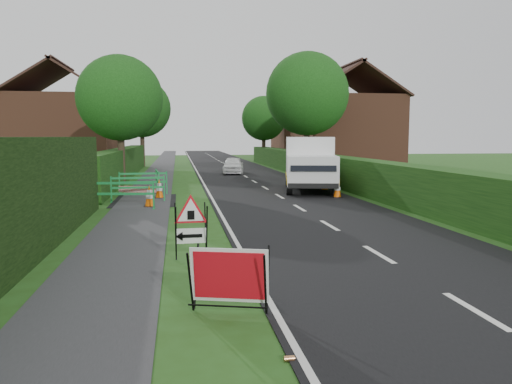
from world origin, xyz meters
TOP-DOWN VIEW (x-y plane):
  - ground at (0.00, 0.00)m, footprint 120.00×120.00m
  - road_surface at (2.50, 35.00)m, footprint 6.00×90.00m
  - footpath at (-3.00, 35.00)m, footprint 2.00×90.00m
  - hedge_west_far at (-5.00, 22.00)m, footprint 1.00×24.00m
  - hedge_east at (6.50, 16.00)m, footprint 1.20×50.00m
  - house_west at (-10.00, 30.00)m, footprint 7.50×7.40m
  - house_east_a at (11.00, 28.00)m, footprint 7.50×7.40m
  - house_east_b at (12.00, 42.00)m, footprint 7.50×7.40m
  - tree_nw at (-4.60, 18.00)m, footprint 4.40×4.40m
  - tree_ne at (6.40, 22.00)m, footprint 5.20×5.20m
  - tree_fw at (-4.60, 34.00)m, footprint 4.80×4.80m
  - tree_fe at (6.40, 38.00)m, footprint 4.20×4.20m
  - red_rect_sign at (-1.00, -2.01)m, footprint 1.23×0.94m
  - triangle_sign at (-1.49, 1.16)m, footprint 0.80×0.80m
  - works_van at (4.35, 13.62)m, footprint 3.19×5.77m
  - traffic_cone_0 at (4.78, 10.78)m, footprint 0.38×0.38m
  - traffic_cone_1 at (5.11, 13.66)m, footprint 0.38×0.38m
  - traffic_cone_2 at (5.00, 15.91)m, footprint 0.38×0.38m
  - traffic_cone_3 at (-2.72, 9.20)m, footprint 0.38×0.38m
  - traffic_cone_4 at (-2.46, 11.74)m, footprint 0.38×0.38m
  - ped_barrier_0 at (-3.53, 8.68)m, footprint 2.09×0.59m
  - ped_barrier_1 at (-3.24, 10.79)m, footprint 2.07×0.43m
  - ped_barrier_2 at (-3.19, 13.13)m, footprint 2.08×0.48m
  - ped_barrier_3 at (-2.62, 14.01)m, footprint 0.55×2.08m
  - redwhite_plank at (-3.28, 11.11)m, footprint 1.47×0.37m
  - litter_can at (-0.49, -3.64)m, footprint 0.12×0.07m
  - hatchback_car at (2.00, 24.70)m, footprint 1.80×3.53m

SIDE VIEW (x-z plane):
  - ground at x=0.00m, z-range 0.00..0.00m
  - hedge_west_far at x=-5.00m, z-range -0.90..0.90m
  - hedge_east at x=6.50m, z-range -0.75..0.75m
  - redwhite_plank at x=-3.28m, z-range -0.12..0.12m
  - litter_can at x=-0.49m, z-range -0.03..0.03m
  - road_surface at x=2.50m, z-range -0.01..0.01m
  - footpath at x=-3.00m, z-range -0.01..0.02m
  - traffic_cone_0 at x=4.78m, z-range 0.00..0.79m
  - traffic_cone_1 at x=5.11m, z-range 0.00..0.79m
  - traffic_cone_2 at x=5.00m, z-range 0.00..0.79m
  - traffic_cone_3 at x=-2.72m, z-range 0.00..0.79m
  - traffic_cone_4 at x=-2.46m, z-range 0.00..0.79m
  - red_rect_sign at x=-1.00m, z-range 0.07..1.01m
  - hatchback_car at x=2.00m, z-range 0.00..1.15m
  - ped_barrier_0 at x=-3.53m, z-range 0.13..1.13m
  - ped_barrier_1 at x=-3.24m, z-range 0.13..1.13m
  - ped_barrier_2 at x=-3.19m, z-range 0.13..1.13m
  - ped_barrier_3 at x=-2.62m, z-range 0.13..1.13m
  - triangle_sign at x=-1.49m, z-range 0.22..1.36m
  - works_van at x=4.35m, z-range 0.07..2.57m
  - house_west at x=-10.00m, z-range -1.04..6.84m
  - house_east_a at x=11.00m, z-range -1.04..6.84m
  - house_east_b at x=12.00m, z-range -1.04..6.84m
  - tree_fe at x=6.40m, z-range 1.05..7.39m
  - tree_nw at x=-4.60m, z-range 1.13..7.83m
  - tree_fw at x=-4.60m, z-range 1.21..8.45m
  - tree_ne at x=6.40m, z-range 1.28..9.07m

